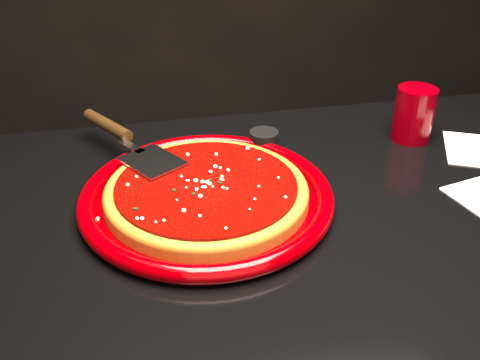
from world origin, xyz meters
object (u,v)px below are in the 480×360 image
Objects in this scene: pizza_server at (129,139)px; cup at (414,114)px; plate at (207,196)px; ramekin at (264,142)px.

cup is (0.54, -0.01, 0.00)m from pizza_server.
cup is at bearing 19.22° from plate.
pizza_server is at bearing 179.08° from ramekin.
plate is 0.20m from ramekin.
ramekin is (-0.29, 0.01, -0.03)m from cup.
cup reaches higher than ramekin.
pizza_server is at bearing 125.42° from plate.
pizza_server is 0.25m from ramekin.
cup reaches higher than pizza_server.
ramekin is at bearing -33.33° from pizza_server.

